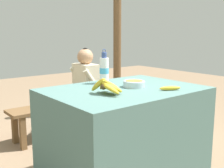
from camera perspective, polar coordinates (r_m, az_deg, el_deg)
market_counter at (r=2.46m, az=2.47°, el=-9.90°), size 1.28×0.92×0.79m
banana_bunch_ripe at (r=2.12m, az=-1.00°, el=-0.39°), size 0.19×0.29×0.14m
serving_bowl at (r=2.41m, az=4.50°, el=0.15°), size 0.19×0.19×0.06m
water_bottle at (r=2.57m, az=-1.60°, el=2.90°), size 0.09×0.09×0.32m
loose_banana_front at (r=2.32m, az=11.72°, el=-0.83°), size 0.18×0.11×0.04m
wooden_bench at (r=3.55m, az=-7.91°, el=-4.55°), size 1.60×0.32×0.40m
seated_vendor at (r=3.53m, az=-5.99°, el=-0.03°), size 0.41×0.39×1.06m
banana_bunch_green at (r=3.34m, az=-13.97°, el=-3.63°), size 0.17×0.25×0.12m
support_post_far at (r=4.36m, az=1.08°, el=10.90°), size 0.12×0.12×2.57m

